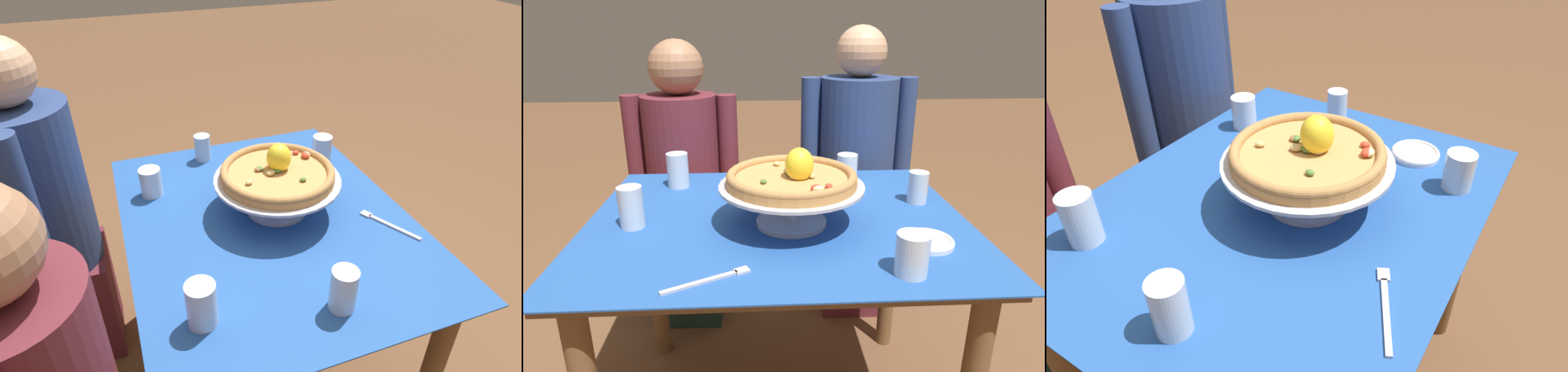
# 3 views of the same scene
# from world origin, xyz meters

# --- Properties ---
(ground_plane) EXTENTS (14.00, 14.00, 0.00)m
(ground_plane) POSITION_xyz_m (0.00, 0.00, 0.00)
(ground_plane) COLOR brown
(dining_table) EXTENTS (1.06, 0.85, 0.73)m
(dining_table) POSITION_xyz_m (0.00, 0.00, 0.60)
(dining_table) COLOR brown
(dining_table) RESTS_ON ground
(pizza_stand) EXTENTS (0.39, 0.39, 0.12)m
(pizza_stand) POSITION_xyz_m (0.04, -0.05, 0.81)
(pizza_stand) COLOR #B7B7C1
(pizza_stand) RESTS_ON dining_table
(pizza) EXTENTS (0.35, 0.35, 0.10)m
(pizza) POSITION_xyz_m (0.04, -0.05, 0.86)
(pizza) COLOR tan
(pizza) RESTS_ON pizza_stand
(water_glass_side_right) EXTENTS (0.06, 0.06, 0.10)m
(water_glass_side_right) POSITION_xyz_m (0.43, 0.09, 0.77)
(water_glass_side_right) COLOR silver
(water_glass_side_right) RESTS_ON dining_table
(water_glass_back_right) EXTENTS (0.07, 0.07, 0.10)m
(water_glass_back_right) POSITION_xyz_m (0.26, 0.31, 0.77)
(water_glass_back_right) COLOR white
(water_glass_back_right) RESTS_ON dining_table
(water_glass_side_left) EXTENTS (0.07, 0.07, 0.11)m
(water_glass_side_left) POSITION_xyz_m (-0.39, -0.04, 0.77)
(water_glass_side_left) COLOR silver
(water_glass_side_left) RESTS_ON dining_table
(water_glass_back_left) EXTENTS (0.07, 0.07, 0.12)m
(water_glass_back_left) POSITION_xyz_m (-0.32, 0.28, 0.78)
(water_glass_back_left) COLOR silver
(water_glass_back_left) RESTS_ON dining_table
(water_glass_front_right) EXTENTS (0.07, 0.07, 0.10)m
(water_glass_front_right) POSITION_xyz_m (0.28, -0.33, 0.77)
(water_glass_front_right) COLOR silver
(water_glass_front_right) RESTS_ON dining_table
(side_plate) EXTENTS (0.13, 0.13, 0.02)m
(side_plate) POSITION_xyz_m (0.37, -0.19, 0.73)
(side_plate) COLOR white
(side_plate) RESTS_ON dining_table
(dinner_fork) EXTENTS (0.19, 0.11, 0.01)m
(dinner_fork) POSITION_xyz_m (-0.15, -0.33, 0.73)
(dinner_fork) COLOR #B7B7C1
(dinner_fork) RESTS_ON dining_table
(diner_right) EXTENTS (0.48, 0.33, 1.25)m
(diner_right) POSITION_xyz_m (0.37, 0.67, 0.60)
(diner_right) COLOR maroon
(diner_right) RESTS_ON ground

